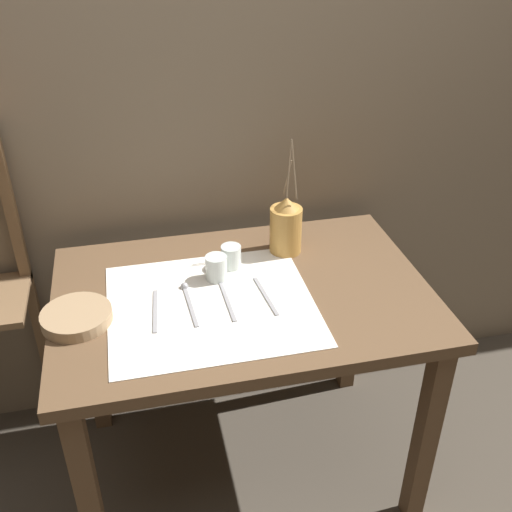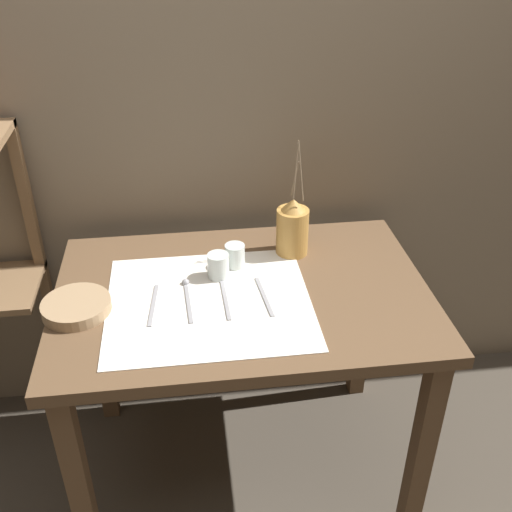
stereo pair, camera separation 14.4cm
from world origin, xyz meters
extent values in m
plane|color=#473F35|center=(0.00, 0.00, 0.00)|extent=(12.00, 12.00, 0.00)
cube|color=#7A6B56|center=(0.00, 0.50, 1.20)|extent=(7.00, 0.06, 2.40)
cube|color=brown|center=(0.00, 0.00, 0.77)|extent=(1.15, 0.78, 0.04)
cube|color=brown|center=(-0.52, -0.33, 0.38)|extent=(0.06, 0.06, 0.75)
cube|color=brown|center=(0.52, -0.33, 0.38)|extent=(0.06, 0.06, 0.75)
cube|color=brown|center=(-0.52, 0.33, 0.38)|extent=(0.06, 0.06, 0.75)
cube|color=brown|center=(0.52, 0.33, 0.38)|extent=(0.06, 0.06, 0.75)
cube|color=brown|center=(-0.70, 0.43, 0.61)|extent=(0.04, 0.04, 1.22)
cube|color=white|center=(-0.11, -0.05, 0.79)|extent=(0.60, 0.54, 0.00)
cylinder|color=#B7843D|center=(0.19, 0.20, 0.87)|extent=(0.11, 0.11, 0.16)
cone|color=#B7843D|center=(0.19, 0.20, 0.97)|extent=(0.08, 0.08, 0.04)
cylinder|color=#847056|center=(0.20, 0.22, 1.06)|extent=(0.02, 0.03, 0.13)
cylinder|color=#847056|center=(0.19, 0.20, 1.09)|extent=(0.01, 0.00, 0.19)
cylinder|color=#847056|center=(0.21, 0.19, 1.09)|extent=(0.03, 0.01, 0.20)
cylinder|color=#9E7F5B|center=(-0.49, -0.05, 0.81)|extent=(0.20, 0.20, 0.04)
cylinder|color=silver|center=(-0.07, 0.08, 0.83)|extent=(0.07, 0.07, 0.08)
cylinder|color=silver|center=(-0.01, 0.14, 0.83)|extent=(0.07, 0.07, 0.08)
cube|color=#939399|center=(-0.27, -0.05, 0.80)|extent=(0.03, 0.21, 0.00)
cube|color=#939399|center=(-0.17, -0.05, 0.80)|extent=(0.02, 0.21, 0.00)
sphere|color=#939399|center=(-0.17, 0.05, 0.80)|extent=(0.02, 0.02, 0.02)
cube|color=#939399|center=(-0.06, -0.05, 0.80)|extent=(0.02, 0.21, 0.00)
cube|color=#939399|center=(0.06, -0.05, 0.80)|extent=(0.03, 0.21, 0.00)
camera|label=1|loc=(-0.30, -1.48, 1.84)|focal=42.00mm
camera|label=2|loc=(-0.15, -1.51, 1.84)|focal=42.00mm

